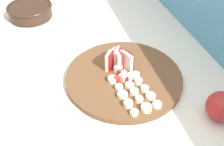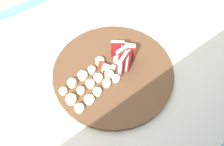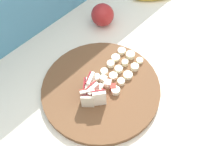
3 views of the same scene
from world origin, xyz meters
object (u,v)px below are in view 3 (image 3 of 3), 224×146
object	(u,v)px
banana_slice_rows	(120,69)
whole_apple	(103,15)
apple_wedge_fan	(91,92)
apple_dice_pile	(103,87)
cutting_board	(101,89)

from	to	relation	value
banana_slice_rows	whole_apple	xyz separation A→B (m)	(0.13, 0.20, 0.02)
apple_wedge_fan	apple_dice_pile	world-z (taller)	apple_wedge_fan
apple_wedge_fan	whole_apple	xyz separation A→B (m)	(0.26, 0.20, -0.01)
apple_wedge_fan	apple_dice_pile	xyz separation A→B (m)	(0.05, -0.00, -0.02)
apple_dice_pile	whole_apple	size ratio (longest dim) A/B	0.89
apple_wedge_fan	apple_dice_pile	distance (m)	0.05
whole_apple	banana_slice_rows	bearing A→B (deg)	-122.86
cutting_board	apple_wedge_fan	distance (m)	0.06
apple_wedge_fan	banana_slice_rows	bearing A→B (deg)	2.18
cutting_board	banana_slice_rows	size ratio (longest dim) A/B	2.22
cutting_board	whole_apple	size ratio (longest dim) A/B	4.46
apple_wedge_fan	whole_apple	world-z (taller)	same
cutting_board	apple_wedge_fan	xyz separation A→B (m)	(-0.04, -0.00, 0.04)
cutting_board	apple_wedge_fan	world-z (taller)	apple_wedge_fan
whole_apple	cutting_board	bearing A→B (deg)	-137.09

